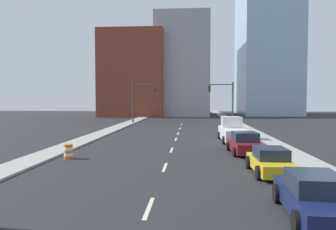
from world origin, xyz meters
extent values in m
cube|color=#9E9B93|center=(-8.45, 51.18, 0.07)|extent=(2.04, 102.35, 0.13)
cube|color=#9E9B93|center=(8.45, 51.18, 0.07)|extent=(2.04, 102.35, 0.13)
cube|color=beige|center=(0.00, 9.22, 0.00)|extent=(0.16, 2.40, 0.01)
cube|color=beige|center=(0.00, 16.20, 0.00)|extent=(0.16, 2.40, 0.01)
cube|color=beige|center=(0.00, 22.52, 0.00)|extent=(0.16, 2.40, 0.01)
cube|color=beige|center=(0.00, 29.19, 0.00)|extent=(0.16, 2.40, 0.01)
cube|color=beige|center=(0.00, 34.35, 0.00)|extent=(0.16, 2.40, 0.01)
cube|color=beige|center=(0.00, 40.81, 0.00)|extent=(0.16, 2.40, 0.01)
cube|color=beige|center=(0.00, 47.50, 0.00)|extent=(0.16, 2.40, 0.01)
cube|color=brown|center=(-11.50, 72.75, 9.37)|extent=(14.00, 16.00, 18.74)
cube|color=#99999E|center=(-0.65, 76.75, 11.36)|extent=(12.00, 20.00, 22.73)
cube|color=#99B7CC|center=(19.91, 80.75, 17.00)|extent=(13.00, 20.00, 34.01)
cylinder|color=#38383D|center=(-7.88, 49.62, 3.27)|extent=(0.24, 0.24, 6.55)
cylinder|color=#38383D|center=(-6.06, 49.62, 6.15)|extent=(3.63, 0.16, 0.16)
cube|color=#194C1E|center=(-4.24, 49.62, 5.52)|extent=(0.34, 0.32, 1.10)
cylinder|color=red|center=(-4.24, 49.45, 5.86)|extent=(0.22, 0.04, 0.22)
cylinder|color=#593F0C|center=(-4.24, 49.45, 5.52)|extent=(0.22, 0.04, 0.22)
cylinder|color=#0C3F14|center=(-4.24, 49.45, 5.18)|extent=(0.22, 0.04, 0.22)
cylinder|color=#38383D|center=(7.93, 49.62, 3.27)|extent=(0.24, 0.24, 6.55)
cylinder|color=#38383D|center=(6.12, 49.62, 6.15)|extent=(3.63, 0.16, 0.16)
cube|color=#194C1E|center=(4.30, 49.62, 5.52)|extent=(0.34, 0.32, 1.10)
cylinder|color=red|center=(4.30, 49.45, 5.86)|extent=(0.22, 0.04, 0.22)
cylinder|color=#593F0C|center=(4.30, 49.45, 5.52)|extent=(0.22, 0.04, 0.22)
cylinder|color=#0C3F14|center=(4.30, 49.45, 5.18)|extent=(0.22, 0.04, 0.22)
cylinder|color=orange|center=(-6.50, 18.42, 0.10)|extent=(0.56, 0.56, 0.19)
cylinder|color=white|center=(-6.50, 18.42, 0.29)|extent=(0.56, 0.56, 0.19)
cylinder|color=orange|center=(-6.50, 18.42, 0.47)|extent=(0.56, 0.56, 0.19)
cylinder|color=white|center=(-6.50, 18.42, 0.67)|extent=(0.56, 0.56, 0.19)
cylinder|color=orange|center=(-6.50, 18.42, 0.85)|extent=(0.56, 0.56, 0.19)
cube|color=#141E47|center=(5.57, 8.69, 0.52)|extent=(2.04, 4.77, 0.66)
cube|color=#1E2838|center=(5.57, 8.69, 1.15)|extent=(1.68, 2.19, 0.61)
cylinder|color=black|center=(4.73, 10.18, 0.35)|extent=(0.26, 0.71, 0.69)
cylinder|color=black|center=(6.57, 10.08, 0.35)|extent=(0.26, 0.71, 0.69)
cylinder|color=black|center=(4.56, 7.29, 0.35)|extent=(0.26, 0.71, 0.69)
cube|color=gold|center=(5.62, 14.94, 0.49)|extent=(1.79, 4.24, 0.60)
cube|color=#1E2838|center=(5.62, 14.94, 1.09)|extent=(1.55, 1.92, 0.58)
cylinder|color=black|center=(4.70, 16.23, 0.35)|extent=(0.23, 0.70, 0.70)
cylinder|color=black|center=(6.51, 16.26, 0.35)|extent=(0.23, 0.70, 0.70)
cylinder|color=black|center=(4.74, 13.62, 0.35)|extent=(0.23, 0.70, 0.70)
cylinder|color=black|center=(6.54, 13.64, 0.35)|extent=(0.23, 0.70, 0.70)
cube|color=maroon|center=(5.32, 21.27, 0.54)|extent=(2.11, 4.31, 0.72)
cube|color=#1E2838|center=(5.32, 21.27, 1.22)|extent=(1.75, 1.98, 0.65)
cylinder|color=black|center=(4.28, 22.52, 0.33)|extent=(0.26, 0.67, 0.66)
cylinder|color=black|center=(6.22, 22.63, 0.33)|extent=(0.26, 0.67, 0.66)
cylinder|color=black|center=(4.42, 19.91, 0.33)|extent=(0.26, 0.67, 0.66)
cylinder|color=black|center=(6.36, 20.02, 0.33)|extent=(0.26, 0.67, 0.66)
cube|color=silver|center=(5.29, 28.01, 0.71)|extent=(2.15, 6.13, 1.03)
cube|color=silver|center=(5.27, 28.92, 1.72)|extent=(1.81, 1.87, 1.00)
cylinder|color=black|center=(4.21, 29.87, 0.35)|extent=(0.24, 0.70, 0.69)
cylinder|color=black|center=(6.28, 29.92, 0.35)|extent=(0.24, 0.70, 0.69)
cylinder|color=black|center=(4.30, 26.10, 0.35)|extent=(0.24, 0.70, 0.69)
cylinder|color=black|center=(6.37, 26.15, 0.35)|extent=(0.24, 0.70, 0.69)
camera|label=1|loc=(1.52, -2.24, 3.91)|focal=35.00mm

